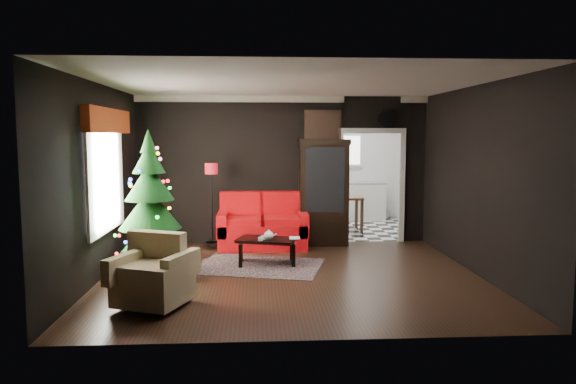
{
  "coord_description": "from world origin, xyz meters",
  "views": [
    {
      "loc": [
        -0.51,
        -7.69,
        2.05
      ],
      "look_at": [
        0.0,
        0.9,
        1.15
      ],
      "focal_mm": 33.44,
      "sensor_mm": 36.0,
      "label": 1
    }
  ],
  "objects": [
    {
      "name": "doorway",
      "position": [
        1.7,
        2.5,
        1.05
      ],
      "size": [
        1.1,
        0.1,
        2.1
      ],
      "primitive_type": null,
      "color": "white",
      "rests_on": "ground"
    },
    {
      "name": "left_window",
      "position": [
        -2.71,
        0.2,
        1.45
      ],
      "size": [
        0.05,
        1.6,
        1.4
      ],
      "primitive_type": "cube",
      "color": "white",
      "rests_on": "wall_left"
    },
    {
      "name": "loveseat",
      "position": [
        -0.4,
        2.05,
        0.5
      ],
      "size": [
        1.7,
        0.9,
        1.0
      ],
      "primitive_type": null,
      "color": "maroon",
      "rests_on": "ground"
    },
    {
      "name": "wall_left",
      "position": [
        -2.75,
        0.0,
        1.4
      ],
      "size": [
        0.0,
        5.5,
        5.5
      ],
      "primitive_type": "plane",
      "rotation": [
        1.57,
        0.0,
        1.57
      ],
      "color": "black",
      "rests_on": "ground"
    },
    {
      "name": "rug",
      "position": [
        -0.48,
        0.61,
        0.01
      ],
      "size": [
        2.23,
        1.86,
        0.01
      ],
      "primitive_type": "cube",
      "rotation": [
        0.0,
        0.0,
        -0.26
      ],
      "color": "#59414D",
      "rests_on": "ground"
    },
    {
      "name": "kitchen_floor",
      "position": [
        1.7,
        4.0,
        0.0
      ],
      "size": [
        3.0,
        3.0,
        0.0
      ],
      "primitive_type": "plane",
      "color": "white",
      "rests_on": "ground"
    },
    {
      "name": "kitchen_table",
      "position": [
        1.4,
        3.7,
        0.38
      ],
      "size": [
        0.7,
        0.7,
        0.75
      ],
      "primitive_type": null,
      "color": "brown",
      "rests_on": "ground"
    },
    {
      "name": "ceiling",
      "position": [
        0.0,
        0.0,
        2.8
      ],
      "size": [
        5.5,
        5.5,
        0.0
      ],
      "primitive_type": "plane",
      "rotation": [
        3.14,
        0.0,
        0.0
      ],
      "color": "white",
      "rests_on": "ground"
    },
    {
      "name": "book",
      "position": [
        0.01,
        0.72,
        0.53
      ],
      "size": [
        0.17,
        0.02,
        0.23
      ],
      "primitive_type": "imported",
      "rotation": [
        0.0,
        0.0,
        -0.03
      ],
      "color": "#A18562",
      "rests_on": "coffee_table"
    },
    {
      "name": "curio_cabinet",
      "position": [
        0.75,
        2.27,
        0.95
      ],
      "size": [
        0.9,
        0.45,
        1.9
      ],
      "primitive_type": null,
      "color": "black",
      "rests_on": "ground"
    },
    {
      "name": "kitchen_counter",
      "position": [
        1.7,
        5.2,
        0.45
      ],
      "size": [
        1.8,
        0.6,
        0.9
      ],
      "primitive_type": "cube",
      "color": "white",
      "rests_on": "ground"
    },
    {
      "name": "wall_back",
      "position": [
        0.0,
        2.5,
        1.4
      ],
      "size": [
        5.5,
        0.0,
        5.5
      ],
      "primitive_type": "plane",
      "rotation": [
        1.57,
        0.0,
        0.0
      ],
      "color": "black",
      "rests_on": "ground"
    },
    {
      "name": "christmas_tree",
      "position": [
        -2.06,
        0.15,
        1.05
      ],
      "size": [
        1.4,
        1.4,
        2.06
      ],
      "primitive_type": null,
      "rotation": [
        0.0,
        0.0,
        0.37
      ],
      "color": "black",
      "rests_on": "ground"
    },
    {
      "name": "valance",
      "position": [
        -2.63,
        0.2,
        2.27
      ],
      "size": [
        0.12,
        2.1,
        0.35
      ],
      "primitive_type": "cube",
      "color": "#973212",
      "rests_on": "wall_left"
    },
    {
      "name": "wall_front",
      "position": [
        0.0,
        -2.5,
        1.4
      ],
      "size": [
        5.5,
        0.0,
        5.5
      ],
      "primitive_type": "plane",
      "rotation": [
        -1.57,
        0.0,
        0.0
      ],
      "color": "black",
      "rests_on": "ground"
    },
    {
      "name": "cup_b",
      "position": [
        -0.41,
        0.65,
        0.45
      ],
      "size": [
        0.1,
        0.1,
        0.07
      ],
      "primitive_type": "cylinder",
      "rotation": [
        0.0,
        0.0,
        -0.38
      ],
      "color": "#F0EDCD",
      "rests_on": "coffee_table"
    },
    {
      "name": "cup_a",
      "position": [
        -0.46,
        0.58,
        0.45
      ],
      "size": [
        0.08,
        0.08,
        0.06
      ],
      "primitive_type": "cylinder",
      "rotation": [
        0.0,
        0.0,
        0.11
      ],
      "color": "white",
      "rests_on": "coffee_table"
    },
    {
      "name": "armchair",
      "position": [
        -1.75,
        -1.32,
        0.46
      ],
      "size": [
        1.03,
        1.03,
        0.81
      ],
      "primitive_type": null,
      "rotation": [
        0.0,
        0.0,
        -0.38
      ],
      "color": "#BFA78D",
      "rests_on": "ground"
    },
    {
      "name": "floor_lamp",
      "position": [
        -1.32,
        1.97,
        0.83
      ],
      "size": [
        0.25,
        0.25,
        1.47
      ],
      "primitive_type": null,
      "rotation": [
        0.0,
        0.0,
        0.02
      ],
      "color": "black",
      "rests_on": "ground"
    },
    {
      "name": "floor",
      "position": [
        0.0,
        0.0,
        0.0
      ],
      "size": [
        5.5,
        5.5,
        0.0
      ],
      "primitive_type": "plane",
      "color": "black",
      "rests_on": "ground"
    },
    {
      "name": "wall_clock",
      "position": [
        1.95,
        2.45,
        2.38
      ],
      "size": [
        0.32,
        0.32,
        0.06
      ],
      "primitive_type": "cylinder",
      "color": "silver",
      "rests_on": "wall_back"
    },
    {
      "name": "coffee_table",
      "position": [
        -0.35,
        0.76,
        0.21
      ],
      "size": [
        1.02,
        0.77,
        0.41
      ],
      "primitive_type": null,
      "rotation": [
        0.0,
        0.0,
        -0.29
      ],
      "color": "black",
      "rests_on": "rug"
    },
    {
      "name": "wall_right",
      "position": [
        2.75,
        0.0,
        1.4
      ],
      "size": [
        0.0,
        5.5,
        5.5
      ],
      "primitive_type": "plane",
      "rotation": [
        1.57,
        0.0,
        -1.57
      ],
      "color": "black",
      "rests_on": "ground"
    },
    {
      "name": "teapot",
      "position": [
        -0.32,
        0.59,
        0.5
      ],
      "size": [
        0.2,
        0.2,
        0.16
      ],
      "primitive_type": null,
      "rotation": [
        0.0,
        0.0,
        0.18
      ],
      "color": "white",
      "rests_on": "coffee_table"
    },
    {
      "name": "kitchen_window",
      "position": [
        1.7,
        5.45,
        1.7
      ],
      "size": [
        0.7,
        0.06,
        0.7
      ],
      "primitive_type": "cube",
      "color": "white",
      "rests_on": "ground"
    },
    {
      "name": "painting",
      "position": [
        0.75,
        2.46,
        2.25
      ],
      "size": [
        0.62,
        0.05,
        0.52
      ],
      "primitive_type": "cube",
      "color": "#BF8B43",
      "rests_on": "wall_back"
    }
  ]
}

